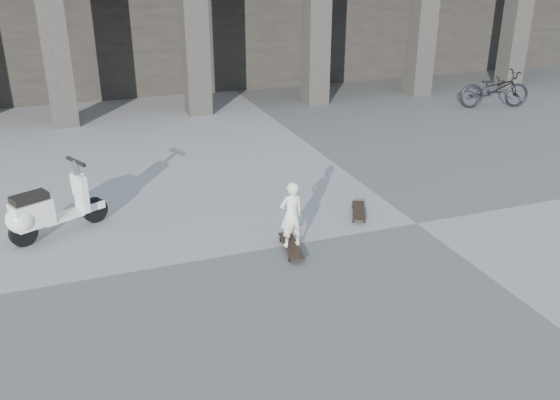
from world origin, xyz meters
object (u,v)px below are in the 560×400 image
object	(u,v)px
longboard	(291,246)
bicycle	(495,89)
skateboard_spare	(359,211)
child	(292,215)
scooter	(41,212)

from	to	relation	value
longboard	bicycle	distance (m)	10.90
skateboard_spare	bicycle	world-z (taller)	bicycle
child	skateboard_spare	bearing A→B (deg)	-156.51
longboard	skateboard_spare	distance (m)	1.79
child	bicycle	size ratio (longest dim) A/B	0.50
skateboard_spare	scooter	size ratio (longest dim) A/B	0.55
child	scooter	bearing A→B (deg)	-30.51
longboard	skateboard_spare	world-z (taller)	skateboard_spare
skateboard_spare	bicycle	distance (m)	9.14
skateboard_spare	bicycle	xyz separation A→B (m)	(7.25, 5.55, 0.46)
scooter	bicycle	distance (m)	13.22
child	longboard	bearing A→B (deg)	180.00
scooter	longboard	bearing A→B (deg)	-51.96
bicycle	scooter	bearing A→B (deg)	124.80
skateboard_spare	bicycle	size ratio (longest dim) A/B	0.41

